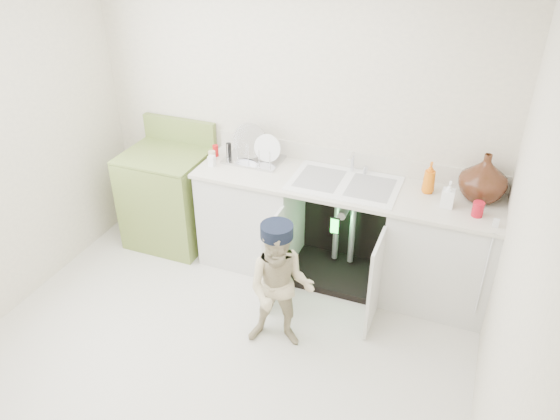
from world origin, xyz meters
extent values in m
plane|color=#BAB3A4|center=(0.00, 0.00, 0.00)|extent=(3.50, 3.50, 0.00)
cube|color=beige|center=(0.00, 1.50, 1.25)|extent=(3.50, 2.50, 0.02)
cube|color=beige|center=(0.00, -1.50, 1.25)|extent=(3.50, 2.50, 0.02)
cube|color=beige|center=(1.75, 0.00, 1.25)|extent=(2.50, 3.00, 0.02)
cube|color=silver|center=(-0.25, 1.20, 0.43)|extent=(0.80, 0.60, 0.86)
cube|color=silver|center=(1.35, 1.20, 0.43)|extent=(0.80, 0.60, 0.86)
cube|color=black|center=(0.55, 1.47, 0.43)|extent=(0.80, 0.06, 0.86)
cube|color=black|center=(0.55, 1.20, 0.03)|extent=(0.80, 0.60, 0.06)
cylinder|color=gray|center=(0.48, 1.30, 0.45)|extent=(0.05, 0.05, 0.70)
cylinder|color=gray|center=(0.62, 1.30, 0.45)|extent=(0.05, 0.05, 0.70)
cylinder|color=gray|center=(0.55, 1.25, 0.62)|extent=(0.07, 0.18, 0.07)
cube|color=silver|center=(0.15, 0.70, 0.40)|extent=(0.03, 0.40, 0.76)
cube|color=silver|center=(0.95, 0.70, 0.40)|extent=(0.02, 0.40, 0.76)
cube|color=silver|center=(0.55, 1.20, 0.89)|extent=(2.44, 0.64, 0.03)
cube|color=silver|center=(0.55, 1.49, 0.98)|extent=(2.44, 0.02, 0.15)
cube|color=white|center=(0.55, 1.20, 0.90)|extent=(0.85, 0.55, 0.02)
cube|color=gray|center=(0.34, 1.20, 0.91)|extent=(0.34, 0.40, 0.01)
cube|color=gray|center=(0.76, 1.20, 0.91)|extent=(0.34, 0.40, 0.01)
cylinder|color=silver|center=(0.55, 1.42, 0.99)|extent=(0.03, 0.03, 0.17)
cylinder|color=silver|center=(0.55, 1.36, 1.06)|extent=(0.02, 0.14, 0.02)
cylinder|color=silver|center=(0.66, 1.42, 0.94)|extent=(0.04, 0.04, 0.06)
cylinder|color=silver|center=(1.68, 0.89, 0.55)|extent=(0.01, 0.01, 0.70)
cube|color=silver|center=(1.68, 0.98, 0.93)|extent=(0.04, 0.02, 0.06)
cube|color=silver|center=(-0.28, 1.32, 0.91)|extent=(0.48, 0.32, 0.02)
cylinder|color=silver|center=(-0.33, 1.34, 1.00)|extent=(0.30, 0.11, 0.29)
cylinder|color=white|center=(-0.15, 1.32, 0.99)|extent=(0.23, 0.06, 0.23)
cylinder|color=silver|center=(-0.47, 1.22, 0.99)|extent=(0.01, 0.01, 0.14)
cylinder|color=silver|center=(-0.38, 1.22, 0.99)|extent=(0.01, 0.01, 0.14)
cylinder|color=silver|center=(-0.28, 1.22, 0.99)|extent=(0.01, 0.01, 0.14)
cylinder|color=silver|center=(-0.19, 1.22, 0.99)|extent=(0.01, 0.01, 0.14)
cylinder|color=silver|center=(-0.09, 1.22, 0.99)|extent=(0.01, 0.01, 0.14)
imported|color=#421E13|center=(1.55, 1.34, 1.08)|extent=(0.35, 0.35, 0.36)
imported|color=orange|center=(1.17, 1.30, 1.02)|extent=(0.10, 0.10, 0.25)
imported|color=white|center=(1.33, 1.14, 1.00)|extent=(0.09, 0.09, 0.20)
cylinder|color=#B20F1F|center=(1.55, 1.08, 0.96)|extent=(0.08, 0.08, 0.11)
cylinder|color=#BA0F11|center=(-0.62, 1.28, 0.95)|extent=(0.05, 0.05, 0.10)
cylinder|color=beige|center=(-0.61, 1.20, 0.94)|extent=(0.06, 0.06, 0.08)
cylinder|color=black|center=(-0.51, 1.32, 0.96)|extent=(0.04, 0.04, 0.12)
cube|color=white|center=(-0.56, 1.10, 0.95)|extent=(0.05, 0.05, 0.09)
cube|color=olive|center=(-1.07, 1.18, 0.43)|extent=(0.71, 0.65, 0.87)
cube|color=olive|center=(-1.07, 1.18, 0.88)|extent=(0.71, 0.65, 0.02)
cube|color=olive|center=(-1.07, 1.46, 1.00)|extent=(0.71, 0.06, 0.23)
cylinder|color=black|center=(-1.25, 1.02, 0.87)|extent=(0.16, 0.16, 0.02)
cylinder|color=silver|center=(-1.25, 1.02, 0.89)|extent=(0.19, 0.19, 0.01)
cylinder|color=black|center=(-1.25, 1.33, 0.87)|extent=(0.16, 0.16, 0.02)
cylinder|color=silver|center=(-1.25, 1.33, 0.89)|extent=(0.19, 0.19, 0.01)
cylinder|color=black|center=(-0.90, 1.02, 0.87)|extent=(0.16, 0.16, 0.02)
cylinder|color=silver|center=(-0.90, 1.02, 0.89)|extent=(0.19, 0.19, 0.01)
cylinder|color=black|center=(-0.90, 1.33, 0.87)|extent=(0.16, 0.16, 0.02)
cylinder|color=silver|center=(-0.90, 1.33, 0.89)|extent=(0.19, 0.19, 0.01)
imported|color=beige|center=(0.37, 0.28, 0.50)|extent=(0.56, 0.47, 1.00)
cylinder|color=black|center=(0.37, 0.28, 0.97)|extent=(0.26, 0.26, 0.09)
cube|color=black|center=(0.35, 0.38, 0.93)|extent=(0.19, 0.13, 0.01)
cube|color=black|center=(0.58, 0.86, 0.72)|extent=(0.07, 0.01, 0.14)
cube|color=#26F23F|center=(0.58, 0.85, 0.72)|extent=(0.06, 0.00, 0.12)
camera|label=1|loc=(1.45, -2.48, 2.94)|focal=35.00mm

